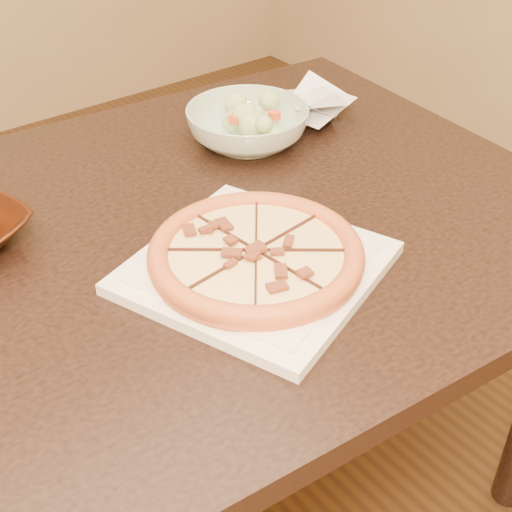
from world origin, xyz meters
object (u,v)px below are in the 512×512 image
at_px(plate, 256,267).
at_px(salad_bowl, 247,126).
at_px(pizza, 256,254).
at_px(dining_table, 130,294).

xyz_separation_m(plate, salad_bowl, (0.24, 0.33, 0.03)).
bearing_deg(pizza, salad_bowl, 54.47).
height_order(dining_table, pizza, pizza).
distance_m(dining_table, pizza, 0.25).
distance_m(dining_table, plate, 0.24).
distance_m(dining_table, salad_bowl, 0.41).
bearing_deg(dining_table, plate, -55.57).
xyz_separation_m(dining_table, plate, (0.12, -0.18, 0.10)).
relative_size(dining_table, salad_bowl, 6.77).
bearing_deg(plate, salad_bowl, 54.47).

